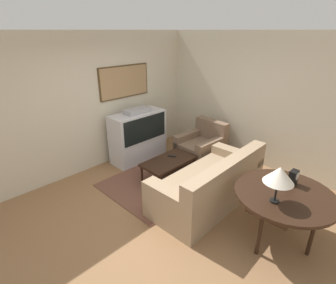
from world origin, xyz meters
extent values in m
plane|color=#8E6642|center=(0.00, 0.00, 0.00)|extent=(12.00, 12.00, 0.00)
cube|color=beige|center=(0.00, 2.13, 1.35)|extent=(12.00, 0.06, 2.70)
cube|color=#4C381E|center=(0.93, 2.08, 1.69)|extent=(1.24, 0.03, 0.67)
cube|color=#A37F56|center=(0.93, 2.07, 1.69)|extent=(1.19, 0.01, 0.62)
cube|color=beige|center=(2.63, 0.00, 1.35)|extent=(0.06, 12.00, 2.70)
cube|color=brown|center=(0.66, 0.65, 0.01)|extent=(2.13, 1.63, 0.01)
cube|color=silver|center=(0.93, 1.71, 0.24)|extent=(1.23, 0.51, 0.49)
cube|color=silver|center=(0.93, 1.71, 0.78)|extent=(1.23, 0.51, 0.60)
cube|color=black|center=(0.93, 1.45, 0.78)|extent=(1.11, 0.01, 0.52)
cube|color=#9E9EA3|center=(0.93, 1.71, 1.13)|extent=(0.56, 0.28, 0.09)
cube|color=#9E8466|center=(0.71, -0.35, 0.24)|extent=(2.07, 1.00, 0.47)
cube|color=#9E8466|center=(0.72, -0.72, 0.68)|extent=(2.05, 0.26, 0.42)
cube|color=#9E8466|center=(1.62, -0.33, 0.32)|extent=(0.26, 0.96, 0.63)
cube|color=#9E8466|center=(-0.19, -0.36, 0.32)|extent=(0.26, 0.96, 0.63)
cube|color=#715F49|center=(1.18, -0.58, 0.64)|extent=(0.36, 0.13, 0.34)
cube|color=#715F49|center=(0.26, -0.59, 0.64)|extent=(0.36, 0.13, 0.34)
cube|color=brown|center=(1.82, 0.67, 0.23)|extent=(0.94, 0.85, 0.45)
cube|color=brown|center=(2.18, 0.65, 0.66)|extent=(0.22, 0.81, 0.42)
cube|color=brown|center=(1.84, 0.99, 0.30)|extent=(0.91, 0.20, 0.59)
cube|color=brown|center=(1.81, 0.34, 0.30)|extent=(0.91, 0.20, 0.59)
cube|color=black|center=(0.79, 0.63, 0.38)|extent=(1.06, 0.58, 0.04)
cylinder|color=black|center=(0.31, 0.39, 0.18)|extent=(0.04, 0.04, 0.36)
cylinder|color=black|center=(1.27, 0.39, 0.18)|extent=(0.04, 0.04, 0.36)
cylinder|color=black|center=(0.31, 0.87, 0.18)|extent=(0.04, 0.04, 0.36)
cylinder|color=black|center=(1.27, 0.87, 0.18)|extent=(0.04, 0.04, 0.36)
cylinder|color=black|center=(0.69, -1.58, 0.73)|extent=(1.28, 1.28, 0.04)
cube|color=black|center=(0.69, -1.58, 0.67)|extent=(1.09, 0.51, 0.08)
cylinder|color=black|center=(0.24, -1.52, 0.35)|extent=(0.05, 0.05, 0.71)
cylinder|color=black|center=(1.13, -1.52, 0.35)|extent=(0.05, 0.05, 0.71)
cylinder|color=black|center=(0.69, -2.00, 0.35)|extent=(0.05, 0.05, 0.71)
cylinder|color=black|center=(0.41, -1.56, 0.76)|extent=(0.11, 0.11, 0.02)
cylinder|color=black|center=(0.41, -1.56, 0.98)|extent=(0.02, 0.02, 0.42)
cone|color=silver|center=(0.41, -1.56, 1.13)|extent=(0.36, 0.36, 0.20)
cube|color=black|center=(0.97, -1.56, 0.85)|extent=(0.14, 0.09, 0.21)
cylinder|color=white|center=(0.97, -1.61, 0.89)|extent=(0.11, 0.01, 0.11)
cube|color=black|center=(0.95, 0.70, 0.41)|extent=(0.11, 0.16, 0.02)
camera|label=1|loc=(-2.41, -2.50, 2.70)|focal=28.00mm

